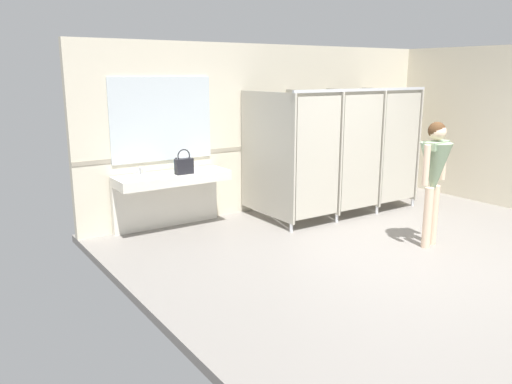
% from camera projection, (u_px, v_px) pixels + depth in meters
% --- Properties ---
extents(ground_plane, '(6.79, 6.73, 0.10)m').
position_uv_depth(ground_plane, '(425.00, 261.00, 6.30)').
color(ground_plane, gray).
extents(wall_back, '(6.79, 0.12, 2.67)m').
position_uv_depth(wall_back, '(277.00, 127.00, 8.51)').
color(wall_back, beige).
rests_on(wall_back, ground_plane).
extents(wall_back_tile_band, '(6.79, 0.01, 0.06)m').
position_uv_depth(wall_back_tile_band, '(279.00, 145.00, 8.52)').
color(wall_back_tile_band, '#9E937F').
rests_on(wall_back_tile_band, wall_back).
extents(vanity_counter, '(1.64, 0.54, 0.95)m').
position_uv_depth(vanity_counter, '(170.00, 188.00, 7.32)').
color(vanity_counter, silver).
rests_on(vanity_counter, ground_plane).
extents(mirror_panel, '(1.54, 0.02, 1.18)m').
position_uv_depth(mirror_panel, '(162.00, 119.00, 7.26)').
color(mirror_panel, silver).
rests_on(mirror_panel, wall_back).
extents(bathroom_stalls, '(2.68, 1.36, 2.00)m').
position_uv_depth(bathroom_stalls, '(341.00, 149.00, 8.11)').
color(bathroom_stalls, '#B2AD9E').
rests_on(bathroom_stalls, ground_plane).
extents(person_standing, '(0.56, 0.48, 1.63)m').
position_uv_depth(person_standing, '(434.00, 169.00, 6.49)').
color(person_standing, beige).
rests_on(person_standing, ground_plane).
extents(handbag, '(0.25, 0.11, 0.35)m').
position_uv_depth(handbag, '(184.00, 165.00, 7.13)').
color(handbag, black).
rests_on(handbag, vanity_counter).
extents(soap_dispenser, '(0.07, 0.07, 0.19)m').
position_uv_depth(soap_dispenser, '(176.00, 165.00, 7.39)').
color(soap_dispenser, teal).
rests_on(soap_dispenser, vanity_counter).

